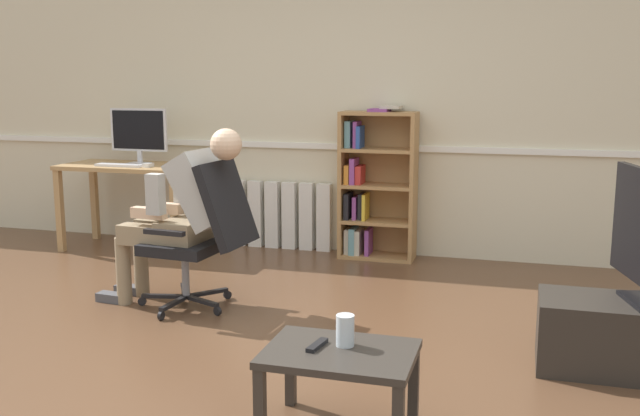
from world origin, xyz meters
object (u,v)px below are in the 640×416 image
(bookshelf, at_px, (373,187))
(coffee_table, at_px, (340,363))
(computer_mouse, at_px, (148,165))
(office_chair, at_px, (203,231))
(drinking_glass, at_px, (345,330))
(spare_remote, at_px, (317,345))
(imac_monitor, at_px, (139,132))
(person_seated, at_px, (182,211))
(computer_desk, at_px, (131,178))
(keyboard, at_px, (120,165))
(radiator, at_px, (281,215))

(bookshelf, relative_size, coffee_table, 2.03)
(computer_mouse, xyz_separation_m, office_chair, (1.10, -1.26, -0.25))
(drinking_glass, bearing_deg, spare_remote, -155.18)
(imac_monitor, xyz_separation_m, person_seated, (1.13, -1.44, -0.39))
(computer_desk, height_order, coffee_table, computer_desk)
(person_seated, relative_size, coffee_table, 1.89)
(computer_mouse, distance_m, spare_remote, 3.49)
(computer_mouse, relative_size, drinking_glass, 0.74)
(keyboard, height_order, office_chair, office_chair)
(imac_monitor, relative_size, spare_remote, 3.59)
(computer_desk, xyz_separation_m, radiator, (1.26, 0.39, -0.34))
(imac_monitor, height_order, keyboard, imac_monitor)
(radiator, xyz_separation_m, spare_remote, (1.25, -3.14, 0.08))
(bookshelf, xyz_separation_m, radiator, (-0.85, 0.10, -0.30))
(keyboard, height_order, spare_remote, keyboard)
(drinking_glass, relative_size, spare_remote, 0.90)
(computer_desk, bearing_deg, keyboard, -96.69)
(computer_desk, xyz_separation_m, spare_remote, (2.51, -2.75, -0.26))
(imac_monitor, xyz_separation_m, office_chair, (1.29, -1.45, -0.51))
(computer_desk, bearing_deg, office_chair, -45.69)
(radiator, height_order, coffee_table, radiator)
(spare_remote, bearing_deg, drinking_glass, 34.14)
(computer_mouse, xyz_separation_m, spare_remote, (2.26, -2.63, -0.39))
(office_chair, bearing_deg, drinking_glass, 48.99)
(radiator, bearing_deg, spare_remote, -68.23)
(bookshelf, xyz_separation_m, drinking_glass, (0.51, -2.99, -0.16))
(radiator, relative_size, spare_remote, 6.15)
(radiator, height_order, spare_remote, radiator)
(computer_mouse, bearing_deg, drinking_glass, -47.37)
(keyboard, distance_m, bookshelf, 2.17)
(office_chair, height_order, spare_remote, office_chair)
(radiator, bearing_deg, bookshelf, -6.64)
(imac_monitor, xyz_separation_m, keyboard, (-0.07, -0.22, -0.27))
(imac_monitor, relative_size, computer_mouse, 5.38)
(computer_mouse, height_order, bookshelf, bookshelf)
(office_chair, bearing_deg, imac_monitor, -133.48)
(spare_remote, bearing_deg, keyboard, 143.42)
(computer_desk, xyz_separation_m, bookshelf, (2.11, 0.29, -0.04))
(coffee_table, xyz_separation_m, spare_remote, (-0.10, 0.01, 0.07))
(computer_desk, height_order, radiator, computer_desk)
(person_seated, xyz_separation_m, spare_remote, (1.33, -1.39, -0.26))
(computer_mouse, relative_size, coffee_table, 0.16)
(imac_monitor, height_order, office_chair, imac_monitor)
(bookshelf, distance_m, person_seated, 1.89)
(drinking_glass, distance_m, spare_remote, 0.13)
(computer_desk, relative_size, keyboard, 2.84)
(keyboard, height_order, drinking_glass, keyboard)
(imac_monitor, bearing_deg, keyboard, -108.17)
(coffee_table, bearing_deg, spare_remote, 176.81)
(bookshelf, relative_size, radiator, 1.38)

